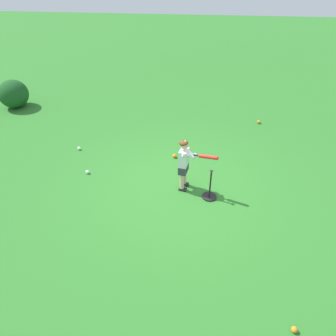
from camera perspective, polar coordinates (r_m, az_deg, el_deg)
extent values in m
plane|color=#2D7528|center=(6.52, 1.80, -3.17)|extent=(40.00, 40.00, 0.00)
cube|color=#232328|center=(6.54, 3.01, -2.85)|extent=(0.12, 0.16, 0.05)
cylinder|color=#DBB28E|center=(6.43, 2.89, -1.51)|extent=(0.09, 0.09, 0.34)
cube|color=#232328|center=(6.41, 2.62, -3.74)|extent=(0.12, 0.16, 0.05)
cylinder|color=#DBB28E|center=(6.30, 2.49, -2.38)|extent=(0.09, 0.09, 0.34)
cube|color=#383842|center=(6.22, 2.75, -0.09)|extent=(0.29, 0.20, 0.16)
cube|color=white|center=(6.08, 2.81, 1.84)|extent=(0.27, 0.20, 0.34)
sphere|color=#DBB28E|center=(5.93, 2.89, 4.16)|extent=(0.17, 0.17, 0.17)
ellipsoid|color=#563819|center=(5.92, 2.81, 4.42)|extent=(0.20, 0.20, 0.11)
sphere|color=red|center=(6.00, 4.13, 2.35)|extent=(0.04, 0.04, 0.04)
cylinder|color=black|center=(5.97, 4.94, 2.24)|extent=(0.07, 0.14, 0.05)
cylinder|color=red|center=(5.88, 7.10, 1.96)|extent=(0.18, 0.35, 0.11)
sphere|color=red|center=(5.83, 8.66, 1.75)|extent=(0.07, 0.07, 0.07)
cylinder|color=white|center=(6.03, 3.89, 2.67)|extent=(0.29, 0.23, 0.14)
cylinder|color=white|center=(5.97, 3.72, 2.34)|extent=(0.22, 0.29, 0.14)
sphere|color=orange|center=(4.78, 21.49, -25.11)|extent=(0.08, 0.08, 0.08)
sphere|color=orange|center=(7.36, 1.18, 2.17)|extent=(0.09, 0.09, 0.09)
sphere|color=white|center=(7.94, -15.50, 3.38)|extent=(0.08, 0.08, 0.08)
sphere|color=orange|center=(9.21, 15.81, 7.88)|extent=(0.09, 0.09, 0.09)
sphere|color=white|center=(7.05, -14.11, -0.69)|extent=(0.08, 0.08, 0.08)
cylinder|color=black|center=(6.28, 7.31, -5.04)|extent=(0.28, 0.28, 0.03)
cylinder|color=black|center=(6.10, 7.50, -2.94)|extent=(0.03, 0.03, 0.55)
cone|color=black|center=(5.93, 7.71, -0.68)|extent=(0.07, 0.07, 0.04)
ellipsoid|color=#194C1E|center=(10.76, -25.72, 11.75)|extent=(0.87, 0.85, 0.82)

